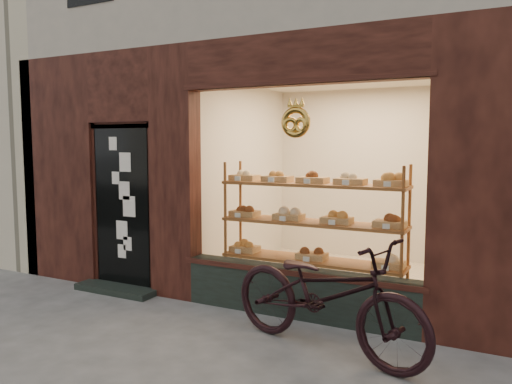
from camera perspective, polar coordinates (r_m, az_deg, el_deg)
The scene contains 2 objects.
display_shelf at distance 5.92m, azimuth 6.43°, elevation -4.58°, with size 2.20×0.45×1.70m.
bicycle at distance 4.72m, azimuth 7.93°, elevation -11.48°, with size 0.73×2.09×1.10m, color black.
Camera 1 is at (2.49, -2.91, 1.94)m, focal length 35.00 mm.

